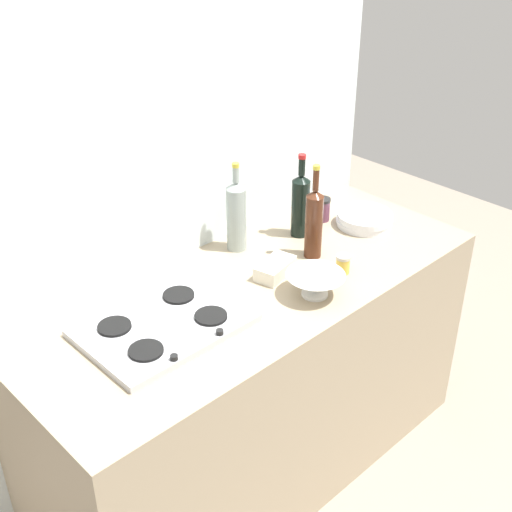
{
  "coord_description": "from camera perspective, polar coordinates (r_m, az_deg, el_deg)",
  "views": [
    {
      "loc": [
        -1.42,
        -1.48,
        2.23
      ],
      "look_at": [
        0.0,
        0.0,
        1.02
      ],
      "focal_mm": 47.87,
      "sensor_mm": 36.0,
      "label": 1
    }
  ],
  "objects": [
    {
      "name": "condiment_jar_front",
      "position": [
        2.52,
        7.27,
        -0.67
      ],
      "size": [
        0.05,
        0.05,
        0.07
      ],
      "color": "gold",
      "rests_on": "counter_block"
    },
    {
      "name": "wine_bottle_leftmost",
      "position": [
        2.6,
        -1.66,
        3.45
      ],
      "size": [
        0.08,
        0.08,
        0.36
      ],
      "color": "gray",
      "rests_on": "counter_block"
    },
    {
      "name": "mixing_bowl",
      "position": [
        2.37,
        4.97,
        -2.33
      ],
      "size": [
        0.21,
        0.21,
        0.08
      ],
      "color": "white",
      "rests_on": "counter_block"
    },
    {
      "name": "stovetop_hob",
      "position": [
        2.24,
        -7.72,
        -5.74
      ],
      "size": [
        0.52,
        0.38,
        0.04
      ],
      "color": "#B2B2B7",
      "rests_on": "counter_block"
    },
    {
      "name": "wine_bottle_mid_left",
      "position": [
        2.71,
        3.74,
        4.38
      ],
      "size": [
        0.07,
        0.07,
        0.35
      ],
      "color": "black",
      "rests_on": "counter_block"
    },
    {
      "name": "backsplash_panel",
      "position": [
        2.55,
        -5.95,
        6.72
      ],
      "size": [
        1.9,
        0.06,
        2.41
      ],
      "primitive_type": "cube",
      "color": "silver",
      "rests_on": "ground"
    },
    {
      "name": "plate_stack",
      "position": [
        2.86,
        9.05,
        3.07
      ],
      "size": [
        0.23,
        0.23,
        0.05
      ],
      "color": "white",
      "rests_on": "counter_block"
    },
    {
      "name": "ground_plane",
      "position": [
        3.03,
        0.0,
        -16.87
      ],
      "size": [
        6.0,
        6.0,
        0.0
      ],
      "primitive_type": "plane",
      "color": "gray",
      "rests_on": "ground"
    },
    {
      "name": "wine_bottle_mid_right",
      "position": [
        2.56,
        4.94,
        2.81
      ],
      "size": [
        0.07,
        0.07,
        0.37
      ],
      "color": "#472314",
      "rests_on": "counter_block"
    },
    {
      "name": "butter_dish",
      "position": [
        2.49,
        1.53,
        -1.01
      ],
      "size": [
        0.18,
        0.12,
        0.05
      ],
      "primitive_type": "cube",
      "rotation": [
        0.0,
        0.0,
        0.24
      ],
      "color": "silver",
      "rests_on": "counter_block"
    },
    {
      "name": "counter_block",
      "position": [
        2.72,
        0.0,
        -10.43
      ],
      "size": [
        1.8,
        0.7,
        0.9
      ],
      "primitive_type": "cube",
      "color": "tan",
      "rests_on": "ground"
    },
    {
      "name": "condiment_jar_rear",
      "position": [
        2.87,
        5.58,
        3.92
      ],
      "size": [
        0.06,
        0.06,
        0.1
      ],
      "color": "#66384C",
      "rests_on": "counter_block"
    }
  ]
}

